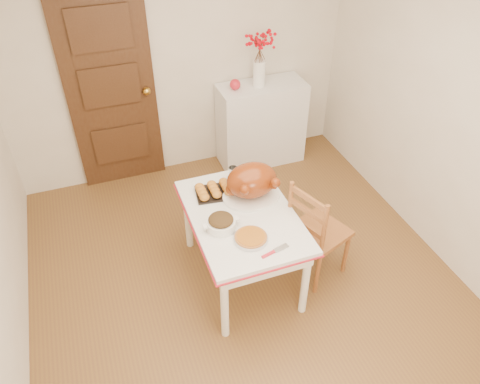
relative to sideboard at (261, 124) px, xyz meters
name	(u,v)px	position (x,y,z in m)	size (l,w,h in m)	color
floor	(250,290)	(-0.81, -1.78, -0.46)	(3.50, 4.00, 0.00)	brown
wall_back	(179,58)	(-0.81, 0.22, 0.79)	(3.50, 0.00, 2.50)	silver
wall_right	(463,124)	(0.94, -1.78, 0.79)	(0.00, 4.00, 2.50)	silver
door_back	(111,91)	(-1.51, 0.19, 0.57)	(0.85, 0.06, 2.06)	#371D0F
sideboard	(261,124)	(0.00, 0.00, 0.00)	(0.93, 0.41, 0.93)	silver
kitchen_table	(242,246)	(-0.81, -1.60, -0.11)	(0.81, 1.18, 0.71)	white
chair_oak	(319,230)	(-0.20, -1.75, 0.01)	(0.42, 0.42, 0.94)	#9B542A
berry_vase	(259,60)	(-0.04, 0.00, 0.74)	(0.29, 0.29, 0.56)	white
apple	(235,84)	(-0.30, 0.00, 0.52)	(0.11, 0.11, 0.11)	red
turkey_platter	(252,182)	(-0.67, -1.42, 0.39)	(0.48, 0.38, 0.30)	maroon
pumpkin_pie	(251,237)	(-0.85, -1.89, 0.27)	(0.25, 0.25, 0.05)	#A15815
stuffing_dish	(221,222)	(-1.02, -1.69, 0.30)	(0.28, 0.22, 0.11)	#453216
rolls_tray	(214,190)	(-0.94, -1.29, 0.28)	(0.29, 0.23, 0.08)	#B97628
pie_server	(275,251)	(-0.74, -2.05, 0.25)	(0.23, 0.06, 0.01)	silver
carving_knife	(225,233)	(-1.01, -1.76, 0.25)	(0.23, 0.05, 0.01)	silver
drinking_glass	(233,173)	(-0.73, -1.15, 0.30)	(0.07, 0.07, 0.12)	white
shaker_pair	(253,173)	(-0.56, -1.19, 0.29)	(0.10, 0.04, 0.10)	white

